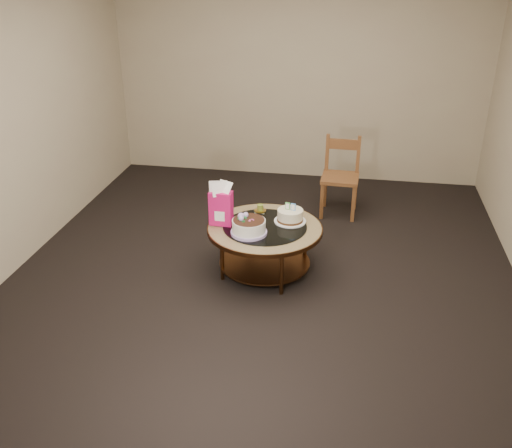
% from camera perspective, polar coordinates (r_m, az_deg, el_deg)
% --- Properties ---
extents(ground, '(5.00, 5.00, 0.00)m').
position_cam_1_polar(ground, '(5.23, 0.86, -4.73)').
color(ground, black).
rests_on(ground, ground).
extents(room_walls, '(4.52, 5.02, 2.61)m').
position_cam_1_polar(room_walls, '(4.64, 0.99, 11.89)').
color(room_walls, tan).
rests_on(room_walls, ground).
extents(coffee_table, '(1.02, 1.02, 0.46)m').
position_cam_1_polar(coffee_table, '(5.05, 0.89, -1.04)').
color(coffee_table, '#533017').
rests_on(coffee_table, ground).
extents(decorated_cake, '(0.31, 0.31, 0.18)m').
position_cam_1_polar(decorated_cake, '(4.86, -0.74, -0.32)').
color(decorated_cake, '#B399D8').
rests_on(decorated_cake, coffee_table).
extents(cream_cake, '(0.29, 0.29, 0.18)m').
position_cam_1_polar(cream_cake, '(5.08, 3.43, 0.82)').
color(cream_cake, white).
rests_on(cream_cake, coffee_table).
extents(gift_bag, '(0.20, 0.15, 0.40)m').
position_cam_1_polar(gift_bag, '(4.98, -3.53, 2.04)').
color(gift_bag, '#E51562').
rests_on(gift_bag, coffee_table).
extents(pillar_candle, '(0.11, 0.11, 0.08)m').
position_cam_1_polar(pillar_candle, '(5.27, 0.42, 1.47)').
color(pillar_candle, '#CDBD54').
rests_on(pillar_candle, coffee_table).
extents(dining_chair, '(0.41, 0.41, 0.85)m').
position_cam_1_polar(dining_chair, '(6.27, 8.44, 4.77)').
color(dining_chair, brown).
rests_on(dining_chair, ground).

